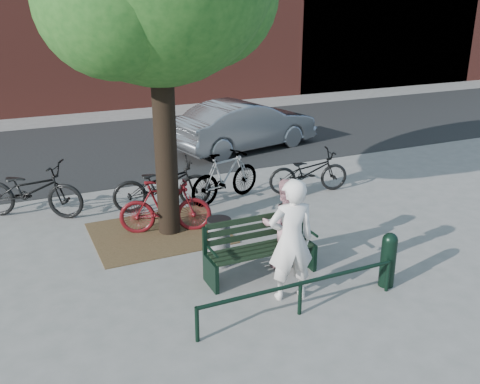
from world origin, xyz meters
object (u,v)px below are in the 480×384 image
person_right (284,224)px  litter_bin (219,242)px  bollard (388,258)px  parked_car (245,125)px  park_bench (259,246)px  bicycle_c (162,185)px  person_left (291,240)px

person_right → litter_bin: person_right is taller
person_right → litter_bin: 1.09m
bollard → parked_car: size_ratio=0.20×
park_bench → litter_bin: 0.70m
bicycle_c → person_right: bearing=-154.9°
bicycle_c → parked_car: size_ratio=0.48×
person_left → bicycle_c: (-0.66, 4.10, -0.38)m
person_left → parked_car: size_ratio=0.43×
person_left → bicycle_c: person_left is taller
litter_bin → parked_car: 7.08m
person_right → person_left: bearing=81.6°
person_left → person_right: (0.37, 0.87, -0.16)m
person_left → litter_bin: bearing=-58.1°
bollard → bicycle_c: bearing=116.2°
person_right → parked_car: (2.46, 6.72, -0.05)m
person_right → bollard: 1.67m
person_right → bicycle_c: 3.39m
parked_car → bicycle_c: bearing=123.0°
parked_car → litter_bin: bearing=139.5°
person_left → litter_bin: 1.55m
bollard → litter_bin: 2.65m
bollard → person_left: bearing=168.3°
person_left → bollard: size_ratio=2.11×
park_bench → bollard: bearing=-35.5°
bollard → litter_bin: (-2.04, 1.68, -0.06)m
bicycle_c → person_left: bearing=-163.6°
bollard → parked_car: bearing=80.5°
park_bench → parked_car: parked_car is taller
litter_bin → bicycle_c: 2.74m
park_bench → person_left: 0.94m
bollard → bicycle_c: 4.92m
person_right → bicycle_c: bearing=-57.4°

